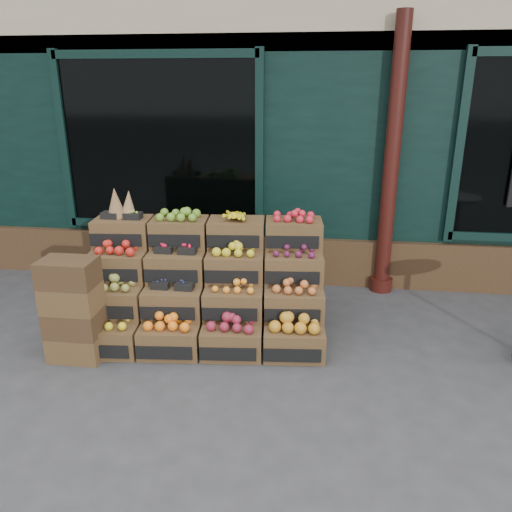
# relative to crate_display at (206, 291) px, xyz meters

# --- Properties ---
(ground) EXTENTS (60.00, 60.00, 0.00)m
(ground) POSITION_rel_crate_display_xyz_m (0.71, -0.70, -0.45)
(ground) COLOR #38383B
(ground) RESTS_ON ground
(shop_facade) EXTENTS (12.00, 6.24, 4.80)m
(shop_facade) POSITION_rel_crate_display_xyz_m (0.72, 4.41, 1.95)
(shop_facade) COLOR black
(shop_facade) RESTS_ON ground
(crate_display) EXTENTS (2.44, 1.35, 1.47)m
(crate_display) POSITION_rel_crate_display_xyz_m (0.00, 0.00, 0.00)
(crate_display) COLOR brown
(crate_display) RESTS_ON ground
(spare_crates) EXTENTS (0.49, 0.34, 0.98)m
(spare_crates) POSITION_rel_crate_display_xyz_m (-1.09, -0.69, 0.04)
(spare_crates) COLOR brown
(spare_crates) RESTS_ON ground
(shopkeeper) EXTENTS (0.79, 0.62, 1.91)m
(shopkeeper) POSITION_rel_crate_display_xyz_m (-0.43, 2.19, 0.50)
(shopkeeper) COLOR #1B5E2B
(shopkeeper) RESTS_ON ground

